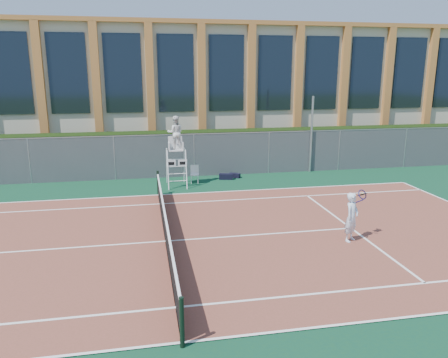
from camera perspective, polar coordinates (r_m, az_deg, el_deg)
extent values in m
plane|color=#233814|center=(14.28, -7.59, -8.16)|extent=(120.00, 120.00, 0.00)
cube|color=#0D3A2A|center=(15.21, -7.82, -6.74)|extent=(36.00, 20.00, 0.01)
cube|color=brown|center=(14.27, -7.60, -8.09)|extent=(23.77, 10.97, 0.02)
cylinder|color=black|center=(9.03, -5.53, -18.18)|extent=(0.10, 0.10, 1.10)
cylinder|color=black|center=(19.44, -8.61, -0.50)|extent=(0.10, 0.10, 1.10)
cube|color=black|center=(14.12, -7.65, -6.43)|extent=(0.03, 11.00, 0.86)
cube|color=white|center=(13.97, -7.71, -4.68)|extent=(0.06, 11.20, 0.07)
cube|color=black|center=(23.62, -9.10, 3.41)|extent=(40.00, 1.40, 2.20)
cube|color=beige|center=(31.27, -9.80, 11.27)|extent=(44.00, 10.00, 8.00)
cube|color=#B46F34|center=(31.36, -10.12, 18.77)|extent=(45.00, 10.60, 0.25)
cylinder|color=#9EA0A5|center=(23.90, 11.35, 5.71)|extent=(0.12, 0.12, 4.07)
cylinder|color=white|center=(20.29, -7.32, 1.11)|extent=(0.05, 0.51, 1.84)
cylinder|color=white|center=(20.35, -4.94, 1.21)|extent=(0.05, 0.51, 1.84)
cylinder|color=white|center=(21.21, -7.48, 1.66)|extent=(0.05, 0.51, 1.84)
cylinder|color=white|center=(21.27, -5.20, 1.76)|extent=(0.05, 0.51, 1.84)
cube|color=white|center=(20.61, -6.30, 3.80)|extent=(0.66, 0.56, 0.06)
cube|color=white|center=(20.81, -6.38, 4.82)|extent=(0.66, 0.05, 0.56)
cube|color=white|center=(20.33, -6.91, 2.03)|extent=(0.41, 0.03, 0.32)
cube|color=white|center=(20.37, -5.43, 2.09)|extent=(0.41, 0.03, 0.32)
imported|color=white|center=(20.53, -6.37, 6.04)|extent=(0.76, 0.59, 1.55)
cube|color=silver|center=(21.33, -3.86, 0.58)|extent=(0.45, 0.45, 0.04)
cube|color=silver|center=(21.46, -3.87, 1.29)|extent=(0.40, 0.09, 0.43)
cylinder|color=silver|center=(21.23, -4.29, -0.10)|extent=(0.03, 0.03, 0.40)
cylinder|color=silver|center=(21.22, -3.41, -0.09)|extent=(0.03, 0.03, 0.40)
cylinder|color=silver|center=(21.54, -4.28, 0.11)|extent=(0.03, 0.03, 0.40)
cylinder|color=silver|center=(21.54, -3.42, 0.12)|extent=(0.03, 0.03, 0.40)
cube|color=black|center=(22.05, 0.25, 0.32)|extent=(0.73, 0.42, 0.29)
cube|color=black|center=(22.44, 1.39, 0.48)|extent=(0.61, 0.51, 0.23)
imported|color=white|center=(14.50, 16.33, -4.81)|extent=(0.69, 0.66, 1.59)
torus|color=#181652|center=(14.68, 17.62, -1.94)|extent=(0.38, 0.30, 0.30)
sphere|color=#CCE533|center=(14.89, 17.62, -1.92)|extent=(0.07, 0.07, 0.07)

